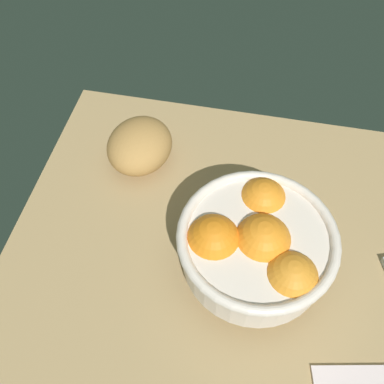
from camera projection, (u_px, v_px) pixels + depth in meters
The scene contains 3 objects.
ground_plane at pixel (251, 257), 72.54cm from camera, with size 79.98×63.23×3.00cm, color tan.
fruit_bowl at pixel (256, 245), 64.08cm from camera, with size 23.24×23.24×12.38cm.
bread_loaf at pixel (140, 146), 79.47cm from camera, with size 13.07×11.51×7.84cm, color #B28144.
Camera 1 is at (3.10, 34.37, 63.95)cm, focal length 41.16 mm.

